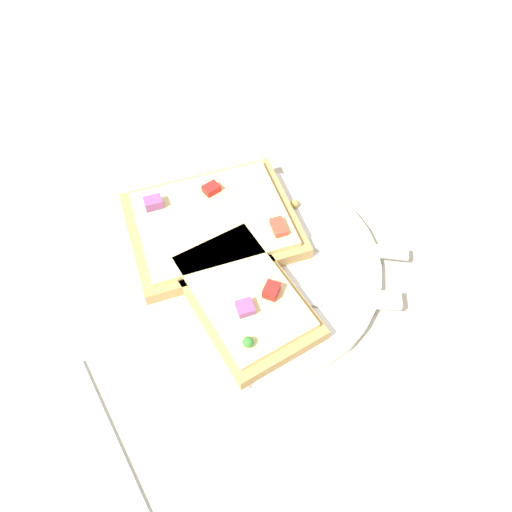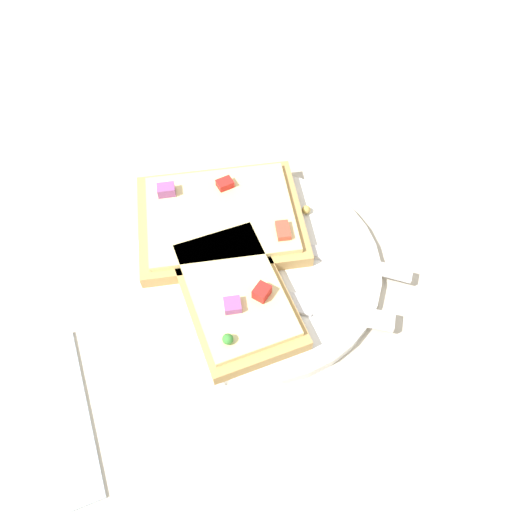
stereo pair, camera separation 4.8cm
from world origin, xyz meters
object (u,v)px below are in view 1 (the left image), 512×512
object	(u,v)px
plate	(256,265)
fork	(278,240)
pizza_slice_main	(213,223)
pizza_slice_corner	(243,295)
napkin	(62,465)
knife	(313,297)

from	to	relation	value
plate	fork	xyz separation A→B (m)	(0.01, -0.03, 0.01)
pizza_slice_main	pizza_slice_corner	bearing A→B (deg)	92.11
pizza_slice_main	napkin	world-z (taller)	pizza_slice_main
napkin	fork	bearing A→B (deg)	-71.32
fork	pizza_slice_corner	xyz separation A→B (m)	(-0.04, 0.06, 0.01)
plate	pizza_slice_main	size ratio (longest dim) A/B	1.29
pizza_slice_main	knife	bearing A→B (deg)	121.16
plate	knife	bearing A→B (deg)	-159.40
plate	knife	xyz separation A→B (m)	(-0.06, -0.02, 0.01)
pizza_slice_main	napkin	distance (m)	0.25
plate	pizza_slice_corner	size ratio (longest dim) A/B	1.66
fork	knife	world-z (taller)	knife
knife	pizza_slice_corner	world-z (taller)	pizza_slice_corner
fork	napkin	world-z (taller)	fork
fork	pizza_slice_corner	distance (m)	0.08
napkin	knife	bearing A→B (deg)	-86.40
pizza_slice_main	pizza_slice_corner	xyz separation A→B (m)	(-0.09, 0.02, 0.00)
plate	pizza_slice_main	world-z (taller)	pizza_slice_main
napkin	plate	bearing A→B (deg)	-71.00
plate	fork	bearing A→B (deg)	-73.71
pizza_slice_main	pizza_slice_corner	world-z (taller)	same
knife	pizza_slice_main	xyz separation A→B (m)	(0.12, 0.04, 0.01)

